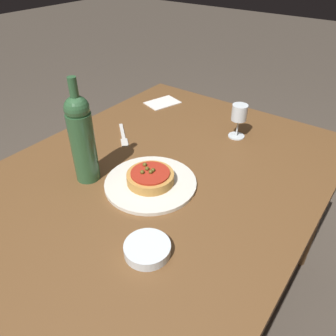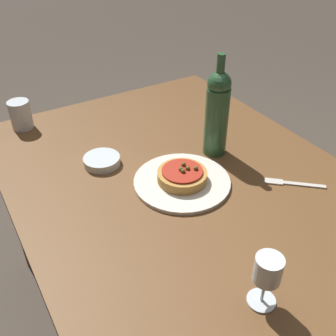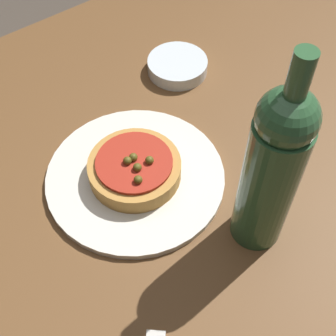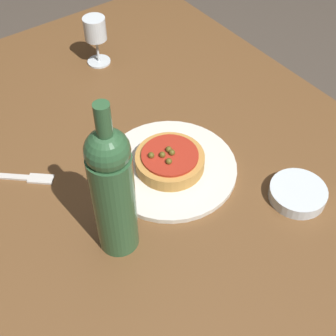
{
  "view_description": "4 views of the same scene",
  "coord_description": "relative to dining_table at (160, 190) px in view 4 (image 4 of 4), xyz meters",
  "views": [
    {
      "loc": [
        0.66,
        0.56,
        1.39
      ],
      "look_at": [
        -0.03,
        0.05,
        0.79
      ],
      "focal_mm": 35.0,
      "sensor_mm": 36.0,
      "label": 1
    },
    {
      "loc": [
        -0.78,
        0.55,
        1.47
      ],
      "look_at": [
        0.04,
        0.06,
        0.79
      ],
      "focal_mm": 42.0,
      "sensor_mm": 36.0,
      "label": 2
    },
    {
      "loc": [
        -0.22,
        -0.38,
        1.37
      ],
      "look_at": [
        0.06,
        -0.02,
        0.76
      ],
      "focal_mm": 50.0,
      "sensor_mm": 36.0,
      "label": 3
    },
    {
      "loc": [
        0.58,
        -0.4,
        1.51
      ],
      "look_at": [
        0.05,
        -0.01,
        0.78
      ],
      "focal_mm": 50.0,
      "sensor_mm": 36.0,
      "label": 4
    }
  ],
  "objects": [
    {
      "name": "dinner_plate",
      "position": [
        0.02,
        0.02,
        0.08
      ],
      "size": [
        0.3,
        0.3,
        0.01
      ],
      "color": "silver",
      "rests_on": "dining_table"
    },
    {
      "name": "side_bowl",
      "position": [
        0.24,
        0.19,
        0.09
      ],
      "size": [
        0.12,
        0.12,
        0.03
      ],
      "color": "silver",
      "rests_on": "dining_table"
    },
    {
      "name": "dining_table",
      "position": [
        0.0,
        0.0,
        0.0
      ],
      "size": [
        1.42,
        1.01,
        0.73
      ],
      "color": "brown",
      "rests_on": "ground_plane"
    },
    {
      "name": "fork",
      "position": [
        -0.16,
        -0.27,
        0.08
      ],
      "size": [
        0.14,
        0.15,
        0.0
      ],
      "rotation": [
        0.0,
        0.0,
        0.85
      ],
      "color": "beige",
      "rests_on": "dining_table"
    },
    {
      "name": "pizza",
      "position": [
        0.02,
        0.02,
        0.11
      ],
      "size": [
        0.15,
        0.15,
        0.05
      ],
      "color": "#BC843D",
      "rests_on": "dinner_plate"
    },
    {
      "name": "ground_plane",
      "position": [
        0.0,
        0.0,
        -0.65
      ],
      "size": [
        14.0,
        14.0,
        0.0
      ],
      "primitive_type": "plane",
      "color": "#4C4238"
    },
    {
      "name": "wine_glass",
      "position": [
        -0.43,
        0.1,
        0.17
      ],
      "size": [
        0.06,
        0.06,
        0.14
      ],
      "color": "silver",
      "rests_on": "dining_table"
    },
    {
      "name": "wine_bottle",
      "position": [
        0.11,
        -0.17,
        0.23
      ],
      "size": [
        0.08,
        0.08,
        0.35
      ],
      "color": "#2D5633",
      "rests_on": "dining_table"
    }
  ]
}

